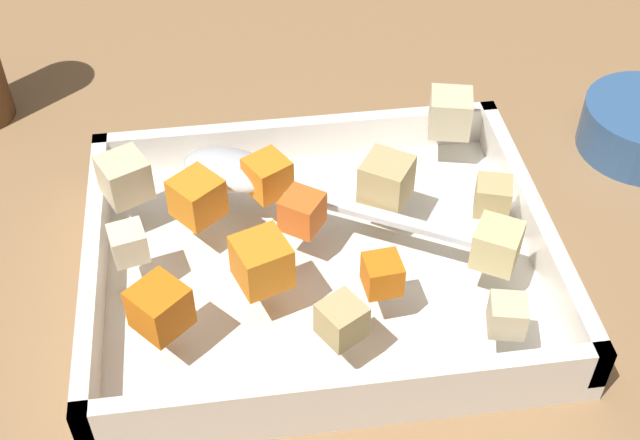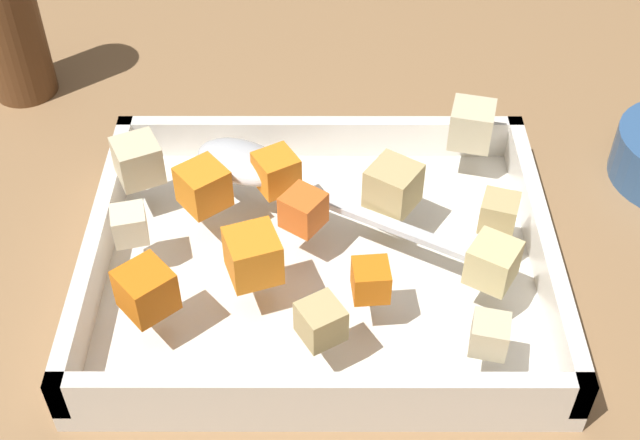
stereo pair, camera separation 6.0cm
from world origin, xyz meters
The scene contains 17 objects.
ground_plane centered at (0.00, 0.00, 0.00)m, with size 4.00×4.00×0.00m, color #936D47.
baking_dish centered at (-0.01, -0.01, 0.01)m, with size 0.34×0.27×0.05m.
carrot_chunk_corner_nw centered at (-0.04, 0.05, 0.06)m, with size 0.02×0.02×0.02m, color orange.
carrot_chunk_mid_left centered at (0.04, 0.04, 0.07)m, with size 0.03×0.03×0.03m, color orange.
carrot_chunk_rim_edge centered at (0.08, -0.04, 0.06)m, with size 0.03×0.03×0.03m, color orange.
carrot_chunk_far_right centered at (0.01, -0.01, 0.06)m, with size 0.03×0.03×0.03m, color orange.
carrot_chunk_center centered at (0.03, -0.06, 0.06)m, with size 0.03×0.03×0.03m, color orange.
carrot_chunk_near_left centered at (0.11, 0.07, 0.06)m, with size 0.03×0.03×0.03m, color orange.
potato_chunk_corner_se centered at (-0.12, 0.04, 0.06)m, with size 0.03×0.03×0.03m, color #E0CC89.
potato_chunk_heap_side centered at (0.13, -0.07, 0.06)m, with size 0.03×0.03×0.03m, color beige.
potato_chunk_back_center centered at (0.13, 0.00, 0.06)m, with size 0.02×0.02×0.02m, color beige.
potato_chunk_mid_right centered at (-0.13, -0.11, 0.07)m, with size 0.03×0.03×0.03m, color beige.
potato_chunk_corner_ne centered at (-0.14, -0.01, 0.06)m, with size 0.03×0.03×0.03m, color tan.
potato_chunk_far_left centered at (-0.06, -0.04, 0.07)m, with size 0.03×0.03×0.03m, color tan.
potato_chunk_corner_sw centered at (-0.11, 0.10, 0.06)m, with size 0.02×0.02×0.02m, color beige.
potato_chunk_under_handle centered at (-0.01, 0.09, 0.06)m, with size 0.03×0.03×0.03m, color tan.
serving_spoon centered at (0.04, -0.07, 0.06)m, with size 0.23×0.14×0.02m.
Camera 1 is at (0.05, 0.42, 0.47)m, focal length 47.37 mm.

